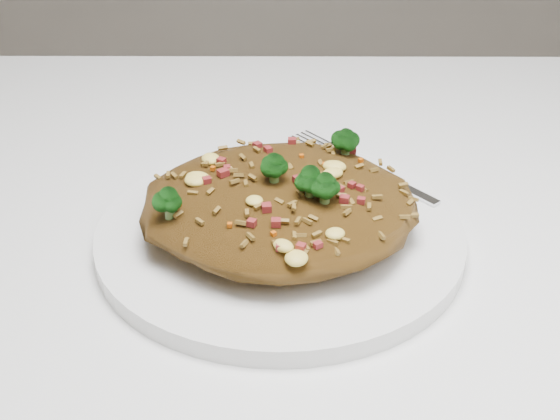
# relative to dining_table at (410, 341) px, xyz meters

# --- Properties ---
(dining_table) EXTENTS (1.20, 0.80, 0.75)m
(dining_table) POSITION_rel_dining_table_xyz_m (0.00, 0.00, 0.00)
(dining_table) COLOR white
(dining_table) RESTS_ON ground
(plate) EXTENTS (0.27, 0.27, 0.01)m
(plate) POSITION_rel_dining_table_xyz_m (-0.10, 0.01, 0.10)
(plate) COLOR white
(plate) RESTS_ON dining_table
(fried_rice) EXTENTS (0.20, 0.18, 0.06)m
(fried_rice) POSITION_rel_dining_table_xyz_m (-0.10, 0.01, 0.13)
(fried_rice) COLOR brown
(fried_rice) RESTS_ON plate
(fork) EXTENTS (0.12, 0.13, 0.00)m
(fork) POSITION_rel_dining_table_xyz_m (-0.03, 0.09, 0.11)
(fork) COLOR silver
(fork) RESTS_ON plate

